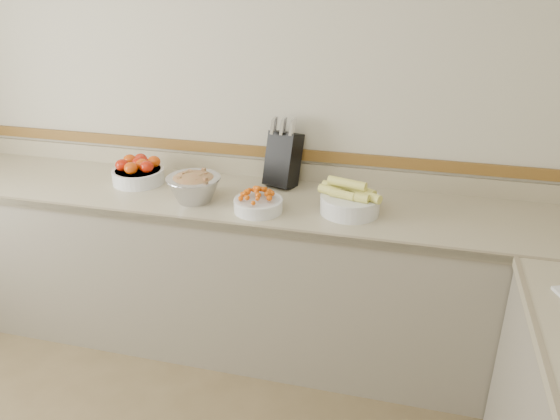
% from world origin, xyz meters
% --- Properties ---
extents(back_wall, '(4.00, 0.00, 4.00)m').
position_xyz_m(back_wall, '(0.00, 2.00, 1.30)').
color(back_wall, '#BCB49B').
rests_on(back_wall, ground_plane).
extents(counter_back, '(4.00, 0.65, 1.08)m').
position_xyz_m(counter_back, '(0.00, 1.68, 0.45)').
color(counter_back, tan).
rests_on(counter_back, ground_plane).
extents(knife_block, '(0.21, 0.23, 0.38)m').
position_xyz_m(knife_block, '(0.23, 1.90, 1.05)').
color(knife_block, black).
rests_on(knife_block, counter_back).
extents(tomato_bowl, '(0.29, 0.29, 0.14)m').
position_xyz_m(tomato_bowl, '(-0.55, 1.74, 0.96)').
color(tomato_bowl, silver).
rests_on(tomato_bowl, counter_back).
extents(cherry_tomato_bowl, '(0.24, 0.24, 0.13)m').
position_xyz_m(cherry_tomato_bowl, '(0.19, 1.53, 0.94)').
color(cherry_tomato_bowl, silver).
rests_on(cherry_tomato_bowl, counter_back).
extents(corn_bowl, '(0.32, 0.29, 0.17)m').
position_xyz_m(corn_bowl, '(0.63, 1.62, 0.96)').
color(corn_bowl, silver).
rests_on(corn_bowl, counter_back).
extents(rhubarb_bowl, '(0.28, 0.28, 0.15)m').
position_xyz_m(rhubarb_bowl, '(-0.16, 1.57, 0.98)').
color(rhubarb_bowl, '#B2B2BA').
rests_on(rhubarb_bowl, counter_back).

